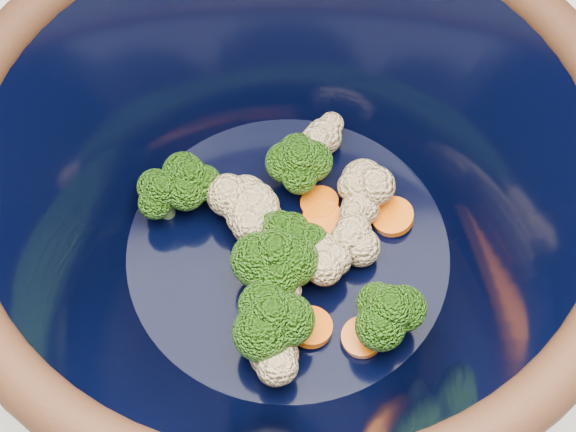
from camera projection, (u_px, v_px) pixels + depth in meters
The scene contains 2 objects.
mixing_bowl at pixel (288, 202), 0.49m from camera, with size 0.40×0.40×0.17m.
vegetable_pile at pixel (288, 242), 0.52m from camera, with size 0.19×0.19×0.06m.
Camera 1 is at (-0.01, -0.18, 1.41)m, focal length 50.00 mm.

